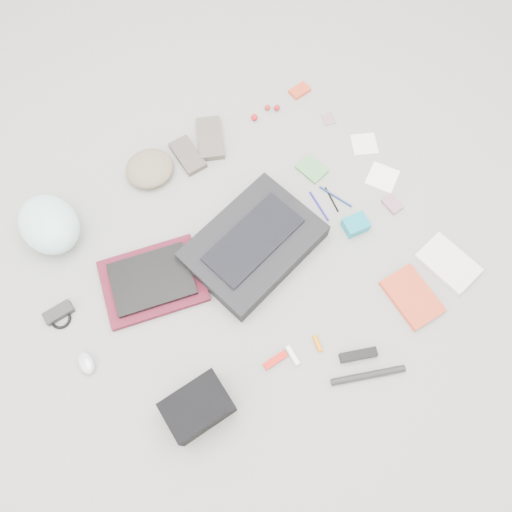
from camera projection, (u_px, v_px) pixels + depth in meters
ground_plane at (256, 261)px, 1.99m from camera, size 4.00×4.00×0.00m
messenger_bag at (253, 244)px, 1.97m from camera, size 0.57×0.46×0.08m
bag_flap at (253, 240)px, 1.93m from camera, size 0.43×0.26×0.01m
laptop_sleeve at (153, 281)px, 1.94m from camera, size 0.45×0.38×0.03m
laptop at (152, 279)px, 1.92m from camera, size 0.36×0.30×0.02m
bike_helmet at (49, 224)px, 1.96m from camera, size 0.25×0.30×0.17m
beanie at (150, 168)px, 2.11m from camera, size 0.21×0.20×0.07m
mitten_left at (188, 155)px, 2.16m from camera, size 0.10×0.18×0.03m
mitten_right at (210, 138)px, 2.19m from camera, size 0.19×0.24×0.03m
power_brick at (59, 313)px, 1.90m from camera, size 0.11×0.05×0.03m
cable_coil at (61, 319)px, 1.90m from camera, size 0.09×0.09×0.01m
mouse at (86, 363)px, 1.82m from camera, size 0.06×0.09×0.03m
camera_bag at (198, 407)px, 1.71m from camera, size 0.22×0.16×0.14m
multitool at (275, 360)px, 1.84m from camera, size 0.10×0.03×0.01m
toiletry_tube_white at (293, 356)px, 1.84m from camera, size 0.03×0.08×0.02m
toiletry_tube_orange at (317, 343)px, 1.86m from camera, size 0.03×0.07×0.02m
u_lock at (358, 355)px, 1.84m from camera, size 0.14×0.09×0.03m
bike_pump at (368, 375)px, 1.81m from camera, size 0.26×0.13×0.03m
book_red at (412, 297)px, 1.92m from camera, size 0.16×0.23×0.02m
book_white at (448, 263)px, 1.97m from camera, size 0.18×0.25×0.02m
notepad at (312, 169)px, 2.14m from camera, size 0.11×0.13×0.01m
pen_blue at (319, 206)px, 2.08m from camera, size 0.03×0.15×0.01m
pen_black at (332, 199)px, 2.09m from camera, size 0.03×0.12×0.01m
pen_navy at (336, 197)px, 2.10m from camera, size 0.06×0.15×0.01m
accordion_wallet at (356, 225)px, 2.03m from camera, size 0.11×0.09×0.05m
card_deck at (392, 204)px, 2.08m from camera, size 0.06×0.08×0.01m
napkin_top at (364, 144)px, 2.20m from camera, size 0.15×0.15×0.01m
napkin_bottom at (382, 177)px, 2.13m from camera, size 0.16×0.16×0.01m
lollipop_a at (254, 117)px, 2.24m from camera, size 0.04×0.04×0.03m
lollipop_b at (267, 107)px, 2.26m from camera, size 0.03×0.03×0.03m
lollipop_c at (277, 108)px, 2.26m from camera, size 0.03×0.03×0.03m
altoids_tin at (300, 91)px, 2.30m from camera, size 0.09×0.06×0.02m
stamp_sheet at (328, 119)px, 2.25m from camera, size 0.07×0.07×0.00m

